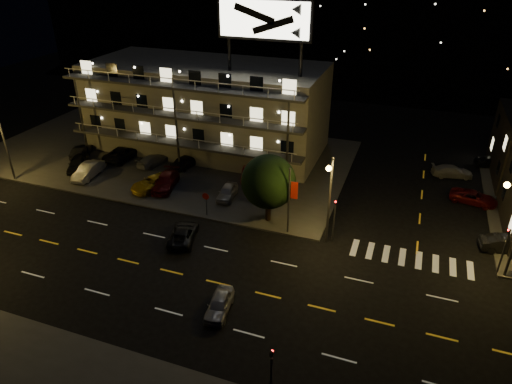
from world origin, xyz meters
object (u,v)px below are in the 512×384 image
(lot_car_2, at_px, (153,183))
(lot_car_7, at_px, (153,160))
(tree, at_px, (268,183))
(lot_car_4, at_px, (227,192))
(road_car_east, at_px, (219,304))
(road_car_west, at_px, (183,234))
(side_car_0, at_px, (507,245))

(lot_car_2, relative_size, lot_car_7, 1.14)
(tree, relative_size, lot_car_4, 1.73)
(tree, height_order, lot_car_2, tree)
(lot_car_4, relative_size, road_car_east, 1.02)
(lot_car_4, bearing_deg, tree, -33.00)
(road_car_east, relative_size, road_car_west, 0.82)
(tree, xyz_separation_m, road_car_west, (-5.88, -5.41, -3.35))
(tree, bearing_deg, road_car_west, -137.42)
(lot_car_2, relative_size, road_car_east, 1.31)
(road_car_west, bearing_deg, tree, -152.11)
(side_car_0, bearing_deg, lot_car_2, 82.30)
(side_car_0, relative_size, road_car_east, 1.14)
(tree, distance_m, road_car_east, 12.88)
(tree, distance_m, lot_car_4, 6.62)
(tree, relative_size, lot_car_2, 1.34)
(tree, bearing_deg, lot_car_2, 172.51)
(lot_car_7, relative_size, side_car_0, 1.01)
(side_car_0, bearing_deg, lot_car_7, 74.20)
(road_car_east, bearing_deg, lot_car_2, 126.55)
(lot_car_2, relative_size, lot_car_4, 1.29)
(lot_car_2, bearing_deg, tree, 14.55)
(tree, xyz_separation_m, lot_car_7, (-16.33, 6.89, -3.21))
(side_car_0, xyz_separation_m, road_car_west, (-26.12, -7.62, -0.07))
(lot_car_4, distance_m, road_car_west, 8.07)
(tree, height_order, lot_car_7, tree)
(road_car_east, height_order, road_car_west, same)
(lot_car_4, bearing_deg, lot_car_2, -179.74)
(lot_car_4, bearing_deg, side_car_0, -6.99)
(road_car_west, bearing_deg, road_car_east, 118.28)
(lot_car_7, bearing_deg, lot_car_4, 171.71)
(tree, height_order, road_car_west, tree)
(lot_car_7, bearing_deg, road_car_west, 142.96)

